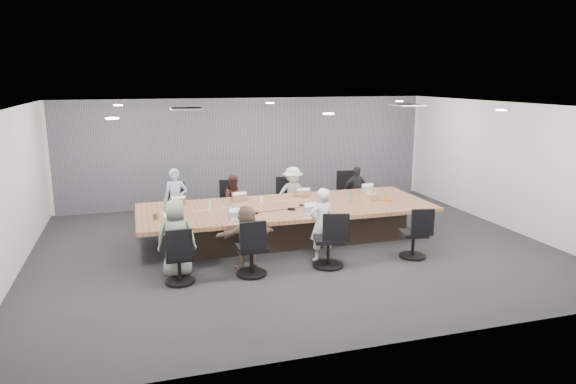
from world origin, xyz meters
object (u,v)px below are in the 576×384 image
object	(u,v)px
laptop_6	(312,214)
chair_2	(289,203)
laptop_3	(366,191)
chair_0	(175,210)
person_4	(176,238)
person_1	(235,201)
person_0	(176,200)
laptop_0	(178,203)
chair_4	(179,261)
chair_7	(413,237)
conference_table	(287,221)
laptop_5	(240,220)
stapler	(291,209)
chair_3	(350,196)
person_3	(356,191)
mug_brown	(155,216)
chair_5	(251,252)
person_5	(247,237)
bottle_green_right	(351,197)
chair_1	(232,206)
snack_packet	(387,200)
laptop_4	(174,225)
canvas_bag	(372,197)
person_2	(293,194)
chair_6	(328,244)
person_6	(322,225)
laptop_1	(240,199)
bottle_clear	(209,206)
bottle_green_left	(166,206)

from	to	relation	value
laptop_6	chair_2	bearing A→B (deg)	74.44
laptop_3	chair_0	bearing A→B (deg)	-19.31
laptop_3	person_4	xyz separation A→B (m)	(-4.50, -2.15, -0.07)
chair_0	person_1	size ratio (longest dim) A/B	0.64
person_0	laptop_0	distance (m)	0.55
chair_2	laptop_3	size ratio (longest dim) A/B	2.46
chair_4	chair_7	xyz separation A→B (m)	(4.32, 0.00, 0.01)
conference_table	laptop_5	size ratio (longest dim) A/B	17.50
stapler	chair_3	bearing A→B (deg)	66.30
person_3	mug_brown	bearing A→B (deg)	-164.99
laptop_5	chair_7	bearing A→B (deg)	-8.79
conference_table	chair_5	bearing A→B (deg)	-123.72
person_5	mug_brown	bearing A→B (deg)	-40.41
chair_0	bottle_green_right	xyz separation A→B (m)	(3.53, -1.80, 0.48)
chair_1	chair_5	bearing A→B (deg)	99.13
mug_brown	snack_packet	xyz separation A→B (m)	(4.83, 0.08, -0.03)
laptop_4	canvas_bag	bearing A→B (deg)	9.99
chair_1	mug_brown	size ratio (longest dim) A/B	6.81
chair_0	canvas_bag	xyz separation A→B (m)	(4.06, -1.73, 0.43)
person_2	chair_0	bearing A→B (deg)	-176.48
bottle_green_right	chair_6	bearing A→B (deg)	-124.93
chair_3	person_6	size ratio (longest dim) A/B	0.63
chair_0	mug_brown	xyz separation A→B (m)	(-0.50, -1.99, 0.42)
person_2	laptop_3	bearing A→B (deg)	-8.01
person_1	person_2	bearing A→B (deg)	-3.92
laptop_1	person_6	size ratio (longest dim) A/B	0.24
chair_1	bottle_green_right	distance (m)	2.89
mug_brown	bottle_clear	bearing A→B (deg)	13.96
chair_7	stapler	bearing A→B (deg)	157.91
chair_0	person_0	xyz separation A→B (m)	(0.00, -0.35, 0.32)
stapler	person_5	bearing A→B (deg)	-117.06
bottle_green_right	canvas_bag	bearing A→B (deg)	7.12
person_0	canvas_bag	size ratio (longest dim) A/B	5.70
laptop_0	chair_1	bearing A→B (deg)	-145.12
laptop_6	bottle_green_left	xyz separation A→B (m)	(-2.69, 0.93, 0.12)
person_0	stapler	size ratio (longest dim) A/B	9.31
laptop_4	bottle_clear	world-z (taller)	bottle_clear
chair_4	chair_6	bearing A→B (deg)	-0.52
chair_4	mug_brown	bearing A→B (deg)	101.25
person_1	chair_5	bearing A→B (deg)	-99.81
person_2	bottle_clear	xyz separation A→B (m)	(-2.15, -1.38, 0.20)
laptop_1	person_4	world-z (taller)	person_4
person_2	laptop_5	world-z (taller)	person_2
person_6	stapler	world-z (taller)	person_6
person_4	laptop_4	world-z (taller)	person_4
chair_4	laptop_6	size ratio (longest dim) A/B	2.68
chair_6	person_4	xyz separation A→B (m)	(-2.62, 0.35, 0.25)
person_0	laptop_0	bearing A→B (deg)	-78.26
chair_6	bottle_clear	size ratio (longest dim) A/B	3.98
laptop_5	bottle_clear	distance (m)	0.90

